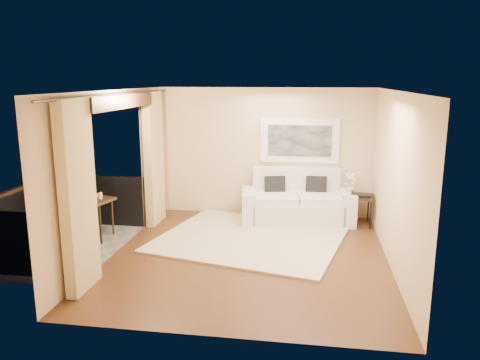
% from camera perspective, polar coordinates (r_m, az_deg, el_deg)
% --- Properties ---
extents(floor, '(5.00, 5.00, 0.00)m').
position_cam_1_polar(floor, '(7.85, 1.07, -9.27)').
color(floor, '#533018').
rests_on(floor, ground).
extents(room_shell, '(5.00, 6.40, 5.00)m').
position_cam_1_polar(room_shell, '(7.87, -14.62, 9.26)').
color(room_shell, white).
rests_on(room_shell, ground).
extents(balcony, '(1.81, 2.60, 1.17)m').
position_cam_1_polar(balcony, '(8.82, -20.87, -6.40)').
color(balcony, '#605B56').
rests_on(balcony, ground).
extents(curtains, '(0.16, 4.80, 2.64)m').
position_cam_1_polar(curtains, '(8.01, -14.03, 0.78)').
color(curtains, '#D1B880').
rests_on(curtains, ground).
extents(artwork, '(1.62, 0.07, 0.92)m').
position_cam_1_polar(artwork, '(9.78, 7.26, 4.78)').
color(artwork, white).
rests_on(artwork, room_shell).
extents(rug, '(3.71, 3.41, 0.04)m').
position_cam_1_polar(rug, '(8.61, 1.27, -7.13)').
color(rug, beige).
rests_on(rug, floor).
extents(sofa, '(2.34, 1.25, 1.07)m').
position_cam_1_polar(sofa, '(9.67, 6.94, -2.80)').
color(sofa, silver).
rests_on(sofa, floor).
extents(side_table, '(0.66, 0.66, 0.61)m').
position_cam_1_polar(side_table, '(9.57, 14.25, -2.17)').
color(side_table, black).
rests_on(side_table, floor).
extents(tray, '(0.42, 0.33, 0.05)m').
position_cam_1_polar(tray, '(9.49, 14.54, -1.79)').
color(tray, black).
rests_on(tray, side_table).
extents(orchid, '(0.30, 0.26, 0.48)m').
position_cam_1_polar(orchid, '(9.58, 13.31, -0.27)').
color(orchid, white).
rests_on(orchid, side_table).
extents(bistro_table, '(0.76, 0.76, 0.75)m').
position_cam_1_polar(bistro_table, '(8.89, -17.58, -2.75)').
color(bistro_table, black).
rests_on(bistro_table, balcony).
extents(balcony_chair_far, '(0.49, 0.49, 1.09)m').
position_cam_1_polar(balcony_chair_far, '(8.62, -20.18, -3.59)').
color(balcony_chair_far, black).
rests_on(balcony_chair_far, balcony).
extents(balcony_chair_near, '(0.48, 0.48, 1.00)m').
position_cam_1_polar(balcony_chair_near, '(8.91, -23.19, -3.71)').
color(balcony_chair_near, black).
rests_on(balcony_chair_near, balcony).
extents(ice_bucket, '(0.18, 0.18, 0.20)m').
position_cam_1_polar(ice_bucket, '(9.02, -18.34, -1.40)').
color(ice_bucket, silver).
rests_on(ice_bucket, bistro_table).
extents(candle, '(0.06, 0.06, 0.07)m').
position_cam_1_polar(candle, '(8.98, -16.91, -1.80)').
color(candle, red).
rests_on(candle, bistro_table).
extents(vase, '(0.04, 0.04, 0.18)m').
position_cam_1_polar(vase, '(8.70, -18.58, -1.97)').
color(vase, white).
rests_on(vase, bistro_table).
extents(glass_a, '(0.06, 0.06, 0.12)m').
position_cam_1_polar(glass_a, '(8.71, -17.24, -2.07)').
color(glass_a, silver).
rests_on(glass_a, bistro_table).
extents(glass_b, '(0.06, 0.06, 0.12)m').
position_cam_1_polar(glass_b, '(8.83, -16.63, -1.84)').
color(glass_b, white).
rests_on(glass_b, bistro_table).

